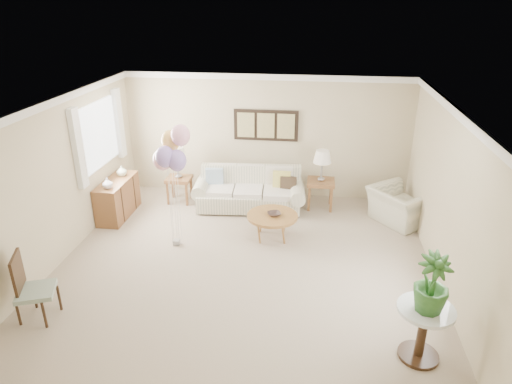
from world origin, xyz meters
TOP-DOWN VIEW (x-y plane):
  - ground_plane at (0.00, 0.00)m, footprint 6.00×6.00m
  - room_shell at (-0.11, 0.09)m, footprint 6.04×6.04m
  - wall_art_triptych at (0.00, 2.96)m, footprint 1.35×0.06m
  - sofa at (-0.24, 2.22)m, footprint 2.33×0.99m
  - end_table_left at (-1.75, 2.31)m, footprint 0.50×0.46m
  - end_table_right at (1.20, 2.40)m, footprint 0.55×0.50m
  - lamp_left at (-1.75, 2.31)m, footprint 0.37×0.37m
  - lamp_right at (1.20, 2.40)m, footprint 0.36×0.36m
  - coffee_table at (0.35, 0.99)m, footprint 0.91×0.91m
  - decor_bowl at (0.38, 0.96)m, footprint 0.31×0.31m
  - armchair at (2.71, 1.94)m, footprint 1.36×1.38m
  - side_table at (2.41, -1.73)m, footprint 0.66×0.66m
  - potted_plant at (2.41, -1.77)m, footprint 0.51×0.51m
  - accent_chair at (-2.61, -1.65)m, footprint 0.60×0.60m
  - credenza at (-2.76, 1.50)m, footprint 0.46×1.20m
  - vase_white at (-2.74, 1.12)m, footprint 0.21×0.21m
  - vase_sage at (-2.74, 1.78)m, footprint 0.24×0.24m
  - balloon_cluster at (-1.26, 0.50)m, footprint 0.60×0.60m

SIDE VIEW (x-z plane):
  - ground_plane at x=0.00m, z-range 0.00..0.00m
  - sofa at x=-0.24m, z-range -0.09..0.75m
  - armchair at x=2.71m, z-range 0.00..0.68m
  - credenza at x=-2.76m, z-range 0.00..0.74m
  - coffee_table at x=0.35m, z-range 0.19..0.65m
  - end_table_left at x=-1.75m, z-range 0.19..0.73m
  - decor_bowl at x=0.38m, z-range 0.46..0.52m
  - accent_chair at x=-2.61m, z-range 0.02..0.97m
  - end_table_right at x=1.20m, z-range 0.20..0.80m
  - side_table at x=2.41m, z-range 0.18..0.90m
  - vase_white at x=-2.74m, z-range 0.74..0.94m
  - vase_sage at x=-2.74m, z-range 0.74..0.94m
  - lamp_left at x=-1.75m, z-range 0.72..1.38m
  - potted_plant at x=2.41m, z-range 0.72..1.44m
  - lamp_right at x=1.20m, z-range 0.77..1.40m
  - wall_art_triptych at x=0.00m, z-range 1.23..1.88m
  - room_shell at x=-0.11m, z-range 0.33..2.93m
  - balloon_cluster at x=-1.26m, z-range 0.65..2.81m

